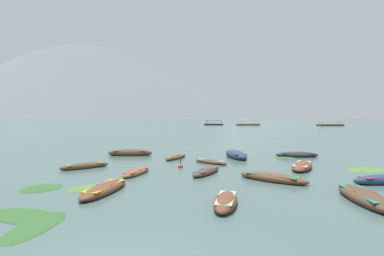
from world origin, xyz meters
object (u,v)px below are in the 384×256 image
(rowboat_13, at_px, (206,171))
(rowboat_12, at_px, (226,201))
(ferry_0, at_px, (248,124))
(mooring_buoy, at_px, (180,167))
(rowboat_3, at_px, (211,162))
(rowboat_4, at_px, (130,153))
(rowboat_11, at_px, (302,166))
(rowboat_5, at_px, (365,197))
(rowboat_2, at_px, (236,155))
(ferry_1, at_px, (214,124))
(ferry_2, at_px, (330,125))
(rowboat_1, at_px, (273,178))
(rowboat_9, at_px, (176,157))
(rowboat_0, at_px, (136,172))
(rowboat_7, at_px, (105,189))
(rowboat_6, at_px, (384,180))
(rowboat_10, at_px, (297,155))
(rowboat_8, at_px, (85,166))

(rowboat_13, bearing_deg, rowboat_12, -87.77)
(ferry_0, xyz_separation_m, mooring_buoy, (-31.62, -114.25, -0.35))
(rowboat_3, relative_size, rowboat_4, 0.66)
(rowboat_11, relative_size, ferry_0, 0.38)
(rowboat_5, bearing_deg, rowboat_2, 102.75)
(ferry_1, bearing_deg, rowboat_12, -96.05)
(ferry_0, bearing_deg, ferry_2, -17.54)
(rowboat_1, height_order, ferry_0, ferry_0)
(rowboat_9, bearing_deg, rowboat_2, 4.51)
(rowboat_0, bearing_deg, ferry_0, 73.51)
(rowboat_5, bearing_deg, ferry_2, 62.78)
(rowboat_9, bearing_deg, rowboat_5, -57.03)
(rowboat_1, relative_size, rowboat_2, 0.91)
(rowboat_7, bearing_deg, rowboat_6, 5.36)
(rowboat_2, bearing_deg, rowboat_12, -102.42)
(rowboat_10, distance_m, rowboat_13, 12.24)
(rowboat_7, bearing_deg, rowboat_1, 13.77)
(ferry_1, height_order, mooring_buoy, ferry_1)
(rowboat_4, xyz_separation_m, mooring_buoy, (5.06, -7.14, -0.15))
(rowboat_5, bearing_deg, rowboat_3, 118.37)
(rowboat_11, xyz_separation_m, ferry_2, (57.09, 104.04, 0.26))
(rowboat_2, xyz_separation_m, rowboat_8, (-12.26, -5.09, -0.10))
(rowboat_11, distance_m, ferry_2, 118.67)
(rowboat_7, distance_m, rowboat_8, 7.65)
(rowboat_9, relative_size, rowboat_12, 1.04)
(rowboat_11, bearing_deg, ferry_0, 78.85)
(rowboat_9, bearing_deg, ferry_0, 73.68)
(rowboat_5, height_order, rowboat_8, rowboat_5)
(rowboat_13, relative_size, mooring_buoy, 3.98)
(rowboat_1, bearing_deg, ferry_1, 85.35)
(rowboat_1, distance_m, rowboat_7, 9.58)
(rowboat_8, height_order, ferry_0, ferry_0)
(rowboat_3, bearing_deg, ferry_1, 83.61)
(rowboat_0, distance_m, rowboat_13, 4.65)
(rowboat_1, bearing_deg, rowboat_8, 159.96)
(rowboat_3, height_order, rowboat_5, rowboat_5)
(rowboat_4, xyz_separation_m, ferry_1, (20.58, 111.22, 0.20))
(ferry_1, relative_size, ferry_2, 0.88)
(rowboat_2, xyz_separation_m, ferry_1, (10.36, 113.24, 0.18))
(rowboat_10, bearing_deg, rowboat_8, -163.20)
(rowboat_9, height_order, ferry_2, ferry_2)
(rowboat_6, relative_size, rowboat_10, 0.99)
(ferry_0, bearing_deg, mooring_buoy, -105.47)
(rowboat_8, height_order, rowboat_11, rowboat_11)
(rowboat_0, xyz_separation_m, ferry_1, (18.43, 120.71, 0.31))
(rowboat_5, relative_size, mooring_buoy, 5.04)
(rowboat_2, relative_size, rowboat_5, 0.99)
(rowboat_5, xyz_separation_m, rowboat_7, (-12.10, 2.01, -0.03))
(rowboat_8, distance_m, rowboat_11, 16.08)
(rowboat_0, xyz_separation_m, mooring_buoy, (2.91, 2.35, -0.04))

